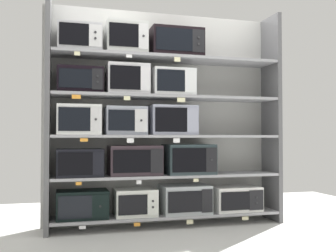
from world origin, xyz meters
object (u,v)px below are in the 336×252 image
at_px(microwave_7, 79,120).
at_px(microwave_11, 127,80).
at_px(microwave_5, 135,160).
at_px(microwave_13, 79,39).
at_px(microwave_1, 135,202).
at_px(microwave_4, 80,163).
at_px(microwave_15, 175,44).
at_px(microwave_8, 125,121).
at_px(microwave_2, 185,199).
at_px(microwave_6, 188,159).
at_px(microwave_10, 80,81).
at_px(microwave_14, 126,39).
at_px(microwave_3, 235,198).
at_px(microwave_12, 172,83).
at_px(microwave_0, 82,204).
at_px(microwave_9, 172,120).

relative_size(microwave_7, microwave_11, 0.99).
height_order(microwave_5, microwave_13, microwave_13).
bearing_deg(microwave_1, microwave_5, -179.46).
height_order(microwave_4, microwave_13, microwave_13).
relative_size(microwave_1, microwave_15, 0.77).
relative_size(microwave_1, microwave_8, 1.02).
xyz_separation_m(microwave_2, microwave_6, (0.05, -0.00, 0.44)).
height_order(microwave_7, microwave_15, microwave_15).
distance_m(microwave_2, microwave_10, 1.72).
relative_size(microwave_6, microwave_14, 1.22).
xyz_separation_m(microwave_3, microwave_8, (-1.28, 0.00, 0.88)).
xyz_separation_m(microwave_1, microwave_12, (0.41, -0.00, 1.30)).
bearing_deg(microwave_12, microwave_7, 180.00).
bearing_deg(microwave_0, microwave_13, -179.92).
relative_size(microwave_3, microwave_12, 1.17).
relative_size(microwave_4, microwave_15, 0.82).
height_order(microwave_4, microwave_7, microwave_7).
xyz_separation_m(microwave_1, microwave_7, (-0.60, -0.00, 0.88)).
relative_size(microwave_9, microwave_12, 1.10).
distance_m(microwave_8, microwave_10, 0.63).
relative_size(microwave_6, microwave_12, 1.15).
xyz_separation_m(microwave_9, microwave_13, (-1.01, -0.00, 0.84)).
distance_m(microwave_6, microwave_9, 0.47).
height_order(microwave_3, microwave_6, microwave_6).
height_order(microwave_1, microwave_14, microwave_14).
height_order(microwave_0, microwave_2, microwave_2).
distance_m(microwave_2, microwave_11, 1.46).
bearing_deg(microwave_10, microwave_0, -0.42).
bearing_deg(microwave_6, microwave_4, -180.00).
bearing_deg(microwave_14, microwave_2, 0.00).
bearing_deg(microwave_8, microwave_7, -179.97).
bearing_deg(microwave_0, microwave_11, 0.01).
bearing_deg(microwave_11, microwave_2, 0.02).
xyz_separation_m(microwave_0, microwave_1, (0.56, 0.00, -0.00)).
height_order(microwave_4, microwave_9, microwave_9).
distance_m(microwave_9, microwave_11, 0.66).
bearing_deg(microwave_1, microwave_13, -179.97).
distance_m(microwave_6, microwave_7, 1.28).
relative_size(microwave_2, microwave_12, 1.15).
distance_m(microwave_3, microwave_5, 1.26).
relative_size(microwave_3, microwave_11, 1.21).
bearing_deg(microwave_6, microwave_3, 0.02).
distance_m(microwave_10, microwave_15, 1.13).
bearing_deg(microwave_10, microwave_8, 0.01).
bearing_deg(microwave_2, microwave_14, -180.00).
relative_size(microwave_7, microwave_13, 1.00).
bearing_deg(microwave_14, microwave_10, -180.00).
bearing_deg(microwave_2, microwave_5, -179.99).
distance_m(microwave_7, microwave_9, 1.01).
relative_size(microwave_3, microwave_13, 1.22).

